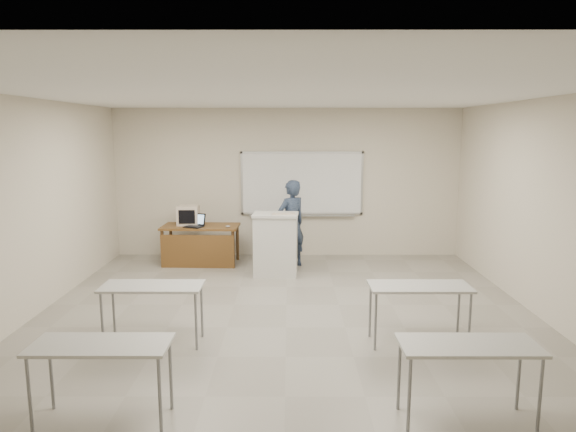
{
  "coord_description": "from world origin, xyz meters",
  "views": [
    {
      "loc": [
        0.04,
        -6.4,
        2.55
      ],
      "look_at": [
        0.02,
        2.2,
        1.12
      ],
      "focal_mm": 32.0,
      "sensor_mm": 36.0,
      "label": 1
    }
  ],
  "objects_px": {
    "instructor_desk": "(200,237)",
    "mouse": "(228,226)",
    "keyboard": "(284,214)",
    "presenter": "(291,224)",
    "whiteboard": "(302,184)",
    "crt_monitor": "(188,215)",
    "podium": "(276,244)",
    "laptop": "(194,224)"
  },
  "relations": [
    {
      "from": "instructor_desk",
      "to": "keyboard",
      "type": "height_order",
      "value": "keyboard"
    },
    {
      "from": "mouse",
      "to": "keyboard",
      "type": "bearing_deg",
      "value": -26.43
    },
    {
      "from": "crt_monitor",
      "to": "presenter",
      "type": "xyz_separation_m",
      "value": [
        2.0,
        -0.35,
        -0.11
      ]
    },
    {
      "from": "podium",
      "to": "laptop",
      "type": "height_order",
      "value": "podium"
    },
    {
      "from": "keyboard",
      "to": "podium",
      "type": "bearing_deg",
      "value": 136.34
    },
    {
      "from": "instructor_desk",
      "to": "laptop",
      "type": "height_order",
      "value": "laptop"
    },
    {
      "from": "keyboard",
      "to": "presenter",
      "type": "height_order",
      "value": "presenter"
    },
    {
      "from": "podium",
      "to": "keyboard",
      "type": "distance_m",
      "value": 0.6
    },
    {
      "from": "whiteboard",
      "to": "mouse",
      "type": "xyz_separation_m",
      "value": [
        -1.42,
        -0.87,
        -0.71
      ]
    },
    {
      "from": "instructor_desk",
      "to": "crt_monitor",
      "type": "height_order",
      "value": "crt_monitor"
    },
    {
      "from": "mouse",
      "to": "keyboard",
      "type": "height_order",
      "value": "keyboard"
    },
    {
      "from": "keyboard",
      "to": "presenter",
      "type": "xyz_separation_m",
      "value": [
        0.13,
        0.69,
        -0.3
      ]
    },
    {
      "from": "instructor_desk",
      "to": "mouse",
      "type": "relative_size",
      "value": 15.47
    },
    {
      "from": "crt_monitor",
      "to": "whiteboard",
      "type": "bearing_deg",
      "value": 11.44
    },
    {
      "from": "instructor_desk",
      "to": "laptop",
      "type": "relative_size",
      "value": 4.43
    },
    {
      "from": "mouse",
      "to": "podium",
      "type": "bearing_deg",
      "value": -25.61
    },
    {
      "from": "whiteboard",
      "to": "podium",
      "type": "distance_m",
      "value": 1.8
    },
    {
      "from": "laptop",
      "to": "mouse",
      "type": "relative_size",
      "value": 3.49
    },
    {
      "from": "instructor_desk",
      "to": "mouse",
      "type": "distance_m",
      "value": 0.6
    },
    {
      "from": "instructor_desk",
      "to": "presenter",
      "type": "bearing_deg",
      "value": -1.73
    },
    {
      "from": "crt_monitor",
      "to": "podium",
      "type": "bearing_deg",
      "value": -30.6
    },
    {
      "from": "podium",
      "to": "instructor_desk",
      "type": "bearing_deg",
      "value": 158.14
    },
    {
      "from": "keyboard",
      "to": "presenter",
      "type": "distance_m",
      "value": 0.77
    },
    {
      "from": "whiteboard",
      "to": "instructor_desk",
      "type": "xyz_separation_m",
      "value": [
        -1.97,
        -0.78,
        -0.93
      ]
    },
    {
      "from": "laptop",
      "to": "mouse",
      "type": "distance_m",
      "value": 0.66
    },
    {
      "from": "instructor_desk",
      "to": "presenter",
      "type": "xyz_separation_m",
      "value": [
        1.75,
        -0.12,
        0.28
      ]
    },
    {
      "from": "laptop",
      "to": "presenter",
      "type": "relative_size",
      "value": 0.2
    },
    {
      "from": "instructor_desk",
      "to": "crt_monitor",
      "type": "relative_size",
      "value": 3.21
    },
    {
      "from": "presenter",
      "to": "crt_monitor",
      "type": "bearing_deg",
      "value": -47.44
    },
    {
      "from": "presenter",
      "to": "laptop",
      "type": "bearing_deg",
      "value": -40.62
    },
    {
      "from": "laptop",
      "to": "presenter",
      "type": "distance_m",
      "value": 1.85
    },
    {
      "from": "instructor_desk",
      "to": "crt_monitor",
      "type": "distance_m",
      "value": 0.52
    },
    {
      "from": "laptop",
      "to": "crt_monitor",
      "type": "bearing_deg",
      "value": 143.24
    },
    {
      "from": "crt_monitor",
      "to": "presenter",
      "type": "bearing_deg",
      "value": -12.32
    },
    {
      "from": "keyboard",
      "to": "instructor_desk",
      "type": "bearing_deg",
      "value": 148.46
    },
    {
      "from": "mouse",
      "to": "presenter",
      "type": "height_order",
      "value": "presenter"
    },
    {
      "from": "whiteboard",
      "to": "crt_monitor",
      "type": "distance_m",
      "value": 2.35
    },
    {
      "from": "podium",
      "to": "laptop",
      "type": "distance_m",
      "value": 1.73
    },
    {
      "from": "crt_monitor",
      "to": "mouse",
      "type": "bearing_deg",
      "value": -24.43
    },
    {
      "from": "whiteboard",
      "to": "laptop",
      "type": "distance_m",
      "value": 2.32
    },
    {
      "from": "instructor_desk",
      "to": "mouse",
      "type": "height_order",
      "value": "mouse"
    },
    {
      "from": "instructor_desk",
      "to": "presenter",
      "type": "distance_m",
      "value": 1.77
    }
  ]
}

